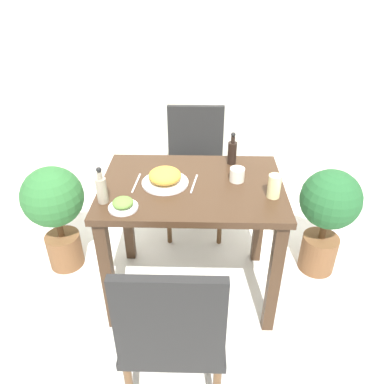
% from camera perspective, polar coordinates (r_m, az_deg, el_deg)
% --- Properties ---
extents(ground_plane, '(16.00, 16.00, 0.00)m').
position_cam_1_polar(ground_plane, '(2.45, 0.00, -14.29)').
color(ground_plane, silver).
extents(wall_back, '(8.00, 0.05, 2.60)m').
position_cam_1_polar(wall_back, '(2.98, 0.67, 23.04)').
color(wall_back, beige).
rests_on(wall_back, ground_plane).
extents(dining_table, '(0.96, 0.67, 0.76)m').
position_cam_1_polar(dining_table, '(2.04, 0.00, -2.07)').
color(dining_table, '#3D2819').
rests_on(dining_table, ground_plane).
extents(chair_near, '(0.42, 0.42, 0.90)m').
position_cam_1_polar(chair_near, '(1.60, -2.91, -20.09)').
color(chair_near, black).
rests_on(chair_near, ground_plane).
extents(chair_far, '(0.42, 0.42, 0.90)m').
position_cam_1_polar(chair_far, '(2.70, 0.50, 4.36)').
color(chair_far, black).
rests_on(chair_far, ground_plane).
extents(food_plate, '(0.24, 0.24, 0.09)m').
position_cam_1_polar(food_plate, '(1.95, -4.14, 2.25)').
color(food_plate, white).
rests_on(food_plate, dining_table).
extents(side_plate, '(0.14, 0.14, 0.05)m').
position_cam_1_polar(side_plate, '(1.79, -10.48, -1.86)').
color(side_plate, white).
rests_on(side_plate, dining_table).
extents(drink_cup, '(0.08, 0.08, 0.07)m').
position_cam_1_polar(drink_cup, '(1.99, 6.88, 2.65)').
color(drink_cup, silver).
rests_on(drink_cup, dining_table).
extents(juice_glass, '(0.06, 0.06, 0.12)m').
position_cam_1_polar(juice_glass, '(1.87, 12.42, 0.87)').
color(juice_glass, beige).
rests_on(juice_glass, dining_table).
extents(sauce_bottle, '(0.05, 0.05, 0.19)m').
position_cam_1_polar(sauce_bottle, '(2.15, 6.14, 6.14)').
color(sauce_bottle, black).
rests_on(sauce_bottle, dining_table).
extents(condiment_bottle, '(0.05, 0.05, 0.19)m').
position_cam_1_polar(condiment_bottle, '(1.83, -13.61, 0.46)').
color(condiment_bottle, gray).
rests_on(condiment_bottle, dining_table).
extents(fork_utensil, '(0.02, 0.19, 0.00)m').
position_cam_1_polar(fork_utensil, '(1.99, -8.47, 1.40)').
color(fork_utensil, silver).
rests_on(fork_utensil, dining_table).
extents(spoon_utensil, '(0.04, 0.19, 0.00)m').
position_cam_1_polar(spoon_utensil, '(1.96, 0.33, 1.30)').
color(spoon_utensil, silver).
rests_on(spoon_utensil, dining_table).
extents(potted_plant_left, '(0.38, 0.38, 0.73)m').
position_cam_1_polar(potted_plant_left, '(2.47, -20.15, -2.20)').
color(potted_plant_left, brown).
rests_on(potted_plant_left, ground_plane).
extents(potted_plant_right, '(0.36, 0.36, 0.73)m').
position_cam_1_polar(potted_plant_right, '(2.43, 19.97, -2.86)').
color(potted_plant_right, brown).
rests_on(potted_plant_right, ground_plane).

